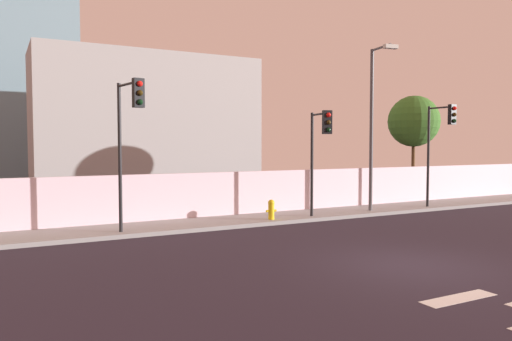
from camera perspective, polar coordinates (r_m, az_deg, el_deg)
ground_plane at (r=13.30m, az=17.79°, el=-10.52°), size 80.00×80.00×0.00m
sidewalk at (r=19.78m, az=0.42°, el=-5.72°), size 36.00×2.40×0.15m
perimeter_wall at (r=20.79m, az=-1.27°, el=-2.58°), size 36.00×0.18×1.80m
traffic_light_left at (r=24.03m, az=20.80°, el=4.10°), size 0.35×1.56×4.74m
traffic_light_center at (r=16.21m, az=-14.60°, el=5.41°), size 0.51×1.75×4.98m
traffic_light_right at (r=19.36m, az=7.53°, el=3.57°), size 0.50×1.64×4.24m
street_lamp_curbside at (r=22.15m, az=13.61°, el=6.09°), size 0.63×1.63×7.13m
fire_hydrant at (r=19.19m, az=1.79°, el=-4.50°), size 0.44×0.26×0.78m
roadside_tree_midleft at (r=27.95m, az=17.96°, el=5.47°), size 2.77×2.77×5.75m
low_building_distant at (r=33.72m, az=-12.64°, el=5.32°), size 14.32×6.00×8.95m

